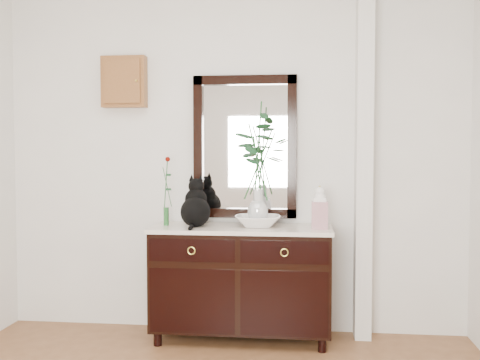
# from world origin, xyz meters

# --- Properties ---
(wall_back) EXTENTS (3.60, 0.04, 2.70)m
(wall_back) POSITION_xyz_m (0.00, 1.98, 1.35)
(wall_back) COLOR white
(wall_back) RESTS_ON ground
(pilaster) EXTENTS (0.12, 0.20, 2.70)m
(pilaster) POSITION_xyz_m (1.00, 1.90, 1.35)
(pilaster) COLOR white
(pilaster) RESTS_ON ground
(sideboard) EXTENTS (1.33, 0.52, 0.82)m
(sideboard) POSITION_xyz_m (0.10, 1.73, 0.47)
(sideboard) COLOR black
(sideboard) RESTS_ON ground
(wall_mirror) EXTENTS (0.80, 0.06, 1.10)m
(wall_mirror) POSITION_xyz_m (0.10, 1.97, 1.44)
(wall_mirror) COLOR black
(wall_mirror) RESTS_ON wall_back
(key_cabinet) EXTENTS (0.35, 0.10, 0.40)m
(key_cabinet) POSITION_xyz_m (-0.85, 1.94, 1.95)
(key_cabinet) COLOR brown
(key_cabinet) RESTS_ON wall_back
(cat) EXTENTS (0.29, 0.34, 0.36)m
(cat) POSITION_xyz_m (-0.24, 1.71, 1.03)
(cat) COLOR black
(cat) RESTS_ON sideboard
(lotus_bowl) EXTENTS (0.36, 0.36, 0.08)m
(lotus_bowl) POSITION_xyz_m (0.22, 1.74, 0.89)
(lotus_bowl) COLOR white
(lotus_bowl) RESTS_ON sideboard
(vase_branches) EXTENTS (0.55, 0.55, 0.91)m
(vase_branches) POSITION_xyz_m (0.22, 1.74, 1.33)
(vase_branches) COLOR silver
(vase_branches) RESTS_ON lotus_bowl
(bud_vase_rose) EXTENTS (0.08, 0.08, 0.52)m
(bud_vase_rose) POSITION_xyz_m (-0.47, 1.74, 1.11)
(bud_vase_rose) COLOR #28642D
(bud_vase_rose) RESTS_ON sideboard
(ginger_jar) EXTENTS (0.12, 0.12, 0.31)m
(ginger_jar) POSITION_xyz_m (0.67, 1.68, 1.01)
(ginger_jar) COLOR silver
(ginger_jar) RESTS_ON sideboard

